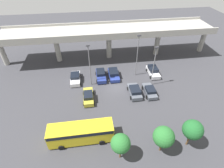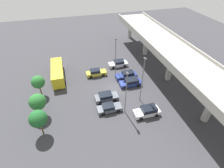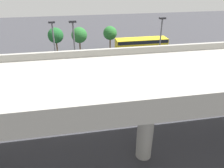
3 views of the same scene
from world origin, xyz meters
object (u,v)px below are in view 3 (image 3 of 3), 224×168
parked_car_6 (43,100)px  lamp_post_mid_lot (76,60)px  tree_front_centre (79,35)px  parked_car_5 (68,75)px  parked_car_3 (121,94)px  shuttle_bus (141,45)px  lamp_post_near_aisle (55,52)px  tree_front_left (110,33)px  tree_front_right (56,35)px  parked_car_4 (89,74)px  parked_car_2 (144,92)px  parked_car_0 (186,87)px  parked_car_1 (150,69)px  lamp_post_by_overpass (159,50)px

parked_car_6 → lamp_post_mid_lot: 5.89m
lamp_post_mid_lot → tree_front_centre: (-1.07, -18.01, -2.20)m
tree_front_centre → parked_car_5: bearing=79.2°
parked_car_3 → lamp_post_mid_lot: size_ratio=0.51×
lamp_post_mid_lot → shuttle_bus: bearing=-128.3°
lamp_post_near_aisle → tree_front_left: (-8.89, -14.43, -1.77)m
parked_car_3 → shuttle_bus: shuttle_bus is taller
shuttle_bus → tree_front_centre: (10.57, -3.24, 1.39)m
tree_front_left → tree_front_centre: bearing=2.2°
tree_front_right → parked_car_4: bearing=112.4°
parked_car_2 → parked_car_4: 8.44m
parked_car_6 → lamp_post_near_aisle: lamp_post_near_aisle is taller
lamp_post_mid_lot → tree_front_centre: size_ratio=2.04×
lamp_post_near_aisle → parked_car_6: bearing=65.3°
parked_car_0 → tree_front_right: size_ratio=1.01×
parked_car_1 → tree_front_centre: size_ratio=1.02×
parked_car_4 → lamp_post_mid_lot: bearing=-15.6°
parked_car_4 → parked_car_1: bearing=91.5°
shuttle_bus → tree_front_right: 15.01m
parked_car_0 → lamp_post_near_aisle: size_ratio=0.56×
parked_car_0 → lamp_post_mid_lot: size_ratio=0.51×
tree_front_left → tree_front_centre: (5.61, 0.21, -0.05)m
parked_car_1 → parked_car_2: parked_car_2 is taller
parked_car_2 → lamp_post_mid_lot: bearing=90.5°
lamp_post_mid_lot → tree_front_right: bearing=-80.4°
parked_car_5 → tree_front_right: size_ratio=0.95×
parked_car_3 → parked_car_5: bearing=43.4°
lamp_post_near_aisle → lamp_post_mid_lot: bearing=120.2°
parked_car_4 → tree_front_right: 12.65m
parked_car_0 → parked_car_3: parked_car_3 is taller
parked_car_2 → parked_car_3: 2.73m
lamp_post_by_overpass → parked_car_0: bearing=152.2°
parked_car_0 → parked_car_4: 12.56m
lamp_post_near_aisle → shuttle_bus: bearing=-141.6°
parked_car_1 → parked_car_4: parked_car_1 is taller
parked_car_4 → tree_front_left: bearing=157.6°
parked_car_0 → parked_car_1: parked_car_1 is taller
parked_car_4 → tree_front_centre: bearing=-176.8°
parked_car_0 → parked_car_6: 16.68m
tree_front_right → parked_car_2: bearing=120.9°
parked_car_4 → shuttle_bus: 13.14m
parked_car_2 → lamp_post_mid_lot: size_ratio=0.52×
parked_car_1 → lamp_post_mid_lot: size_ratio=0.50×
parked_car_6 → tree_front_centre: (-4.90, -17.75, 2.27)m
parked_car_5 → lamp_post_by_overpass: (-10.81, 4.36, 4.40)m
parked_car_3 → lamp_post_by_overpass: 6.77m
parked_car_3 → parked_car_5: parked_car_3 is taller
parked_car_5 → lamp_post_mid_lot: lamp_post_mid_lot is taller
parked_car_4 → tree_front_left: size_ratio=1.01×
lamp_post_mid_lot → tree_front_left: lamp_post_mid_lot is taller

